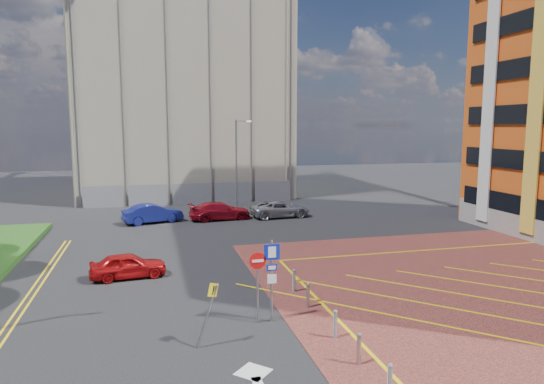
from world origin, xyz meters
name	(u,v)px	position (x,y,z in m)	size (l,w,h in m)	color
ground	(265,333)	(0.00, 0.00, 0.00)	(140.00, 140.00, 0.00)	black
lamp_back	(237,159)	(4.08, 28.00, 4.36)	(1.53, 0.16, 8.00)	#9EA0A8
sign_cluster	(267,273)	(0.30, 0.98, 1.95)	(1.17, 0.12, 3.20)	#9EA0A8
warning_sign	(209,307)	(-2.07, -0.56, 1.43)	(0.83, 0.43, 2.24)	#9EA0A8
bollard_row	(342,333)	(2.30, -1.67, 0.47)	(0.14, 11.14, 0.90)	#9EA0A8
construction_building	(182,94)	(0.00, 40.00, 11.00)	(21.20, 19.20, 22.00)	#AA9F8B
construction_fence	(202,193)	(1.00, 30.00, 1.00)	(21.60, 0.06, 2.00)	gray
car_red_left	(128,265)	(-5.04, 8.00, 0.62)	(1.47, 3.66, 1.25)	#B50F11
car_blue_back	(153,213)	(-3.71, 21.70, 0.74)	(1.57, 4.49, 1.48)	navy
car_red_back	(220,211)	(1.50, 21.72, 0.71)	(1.98, 4.88, 1.41)	#A40E1C
car_silver_back	(280,209)	(6.45, 21.55, 0.67)	(2.24, 4.85, 1.35)	#9A9BA1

